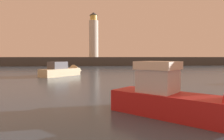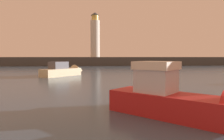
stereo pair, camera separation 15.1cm
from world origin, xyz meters
name	(u,v)px [view 2 (the right image)]	position (x,y,z in m)	size (l,w,h in m)	color
ground_plane	(93,74)	(0.00, 26.39, 0.00)	(220.00, 220.00, 0.00)	#384C60
breakwater	(94,61)	(0.00, 52.77, 1.10)	(95.38, 5.26, 2.20)	#423F3D
lighthouse	(95,36)	(0.44, 52.77, 7.59)	(2.35, 2.35, 11.39)	silver
motorboat_1	(66,71)	(-3.25, 24.03, 0.59)	(5.21, 5.81, 2.00)	beige
motorboat_2	(183,101)	(3.40, 5.66, 0.65)	(5.05, 5.01, 2.35)	#B21E1E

